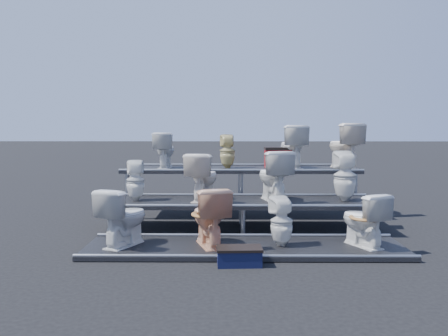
{
  "coord_description": "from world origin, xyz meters",
  "views": [
    {
      "loc": [
        -0.21,
        -7.77,
        1.67
      ],
      "look_at": [
        -0.29,
        0.1,
        0.97
      ],
      "focal_mm": 40.0,
      "sensor_mm": 36.0,
      "label": 1
    }
  ],
  "objects_px": {
    "toilet_4": "(135,181)",
    "step_stool": "(239,257)",
    "toilet_8": "(165,150)",
    "toilet_1": "(209,216)",
    "toilet_7": "(345,176)",
    "toilet_5": "(203,177)",
    "red_crate": "(278,159)",
    "toilet_11": "(344,146)",
    "toilet_6": "(274,176)",
    "toilet_0": "(123,217)",
    "toilet_9": "(227,151)",
    "toilet_3": "(363,219)",
    "toilet_10": "(292,147)",
    "toilet_2": "(282,221)"
  },
  "relations": [
    {
      "from": "toilet_1",
      "to": "toilet_5",
      "type": "bearing_deg",
      "value": -99.66
    },
    {
      "from": "toilet_9",
      "to": "toilet_6",
      "type": "bearing_deg",
      "value": 113.57
    },
    {
      "from": "toilet_0",
      "to": "toilet_6",
      "type": "xyz_separation_m",
      "value": [
        2.09,
        1.3,
        0.41
      ]
    },
    {
      "from": "toilet_6",
      "to": "red_crate",
      "type": "bearing_deg",
      "value": -111.73
    },
    {
      "from": "toilet_9",
      "to": "toilet_5",
      "type": "bearing_deg",
      "value": 67.95
    },
    {
      "from": "toilet_0",
      "to": "toilet_8",
      "type": "bearing_deg",
      "value": -70.09
    },
    {
      "from": "toilet_7",
      "to": "toilet_6",
      "type": "bearing_deg",
      "value": -2.56
    },
    {
      "from": "toilet_5",
      "to": "step_stool",
      "type": "height_order",
      "value": "toilet_5"
    },
    {
      "from": "toilet_1",
      "to": "toilet_2",
      "type": "relative_size",
      "value": 1.2
    },
    {
      "from": "toilet_10",
      "to": "toilet_0",
      "type": "bearing_deg",
      "value": 38.64
    },
    {
      "from": "toilet_11",
      "to": "red_crate",
      "type": "xyz_separation_m",
      "value": [
        -1.19,
        0.08,
        -0.24
      ]
    },
    {
      "from": "toilet_3",
      "to": "toilet_10",
      "type": "distance_m",
      "value": 2.8
    },
    {
      "from": "toilet_5",
      "to": "toilet_7",
      "type": "height_order",
      "value": "toilet_7"
    },
    {
      "from": "toilet_7",
      "to": "toilet_11",
      "type": "distance_m",
      "value": 1.39
    },
    {
      "from": "toilet_5",
      "to": "toilet_4",
      "type": "bearing_deg",
      "value": 13.28
    },
    {
      "from": "toilet_8",
      "to": "toilet_9",
      "type": "distance_m",
      "value": 1.15
    },
    {
      "from": "toilet_7",
      "to": "toilet_2",
      "type": "bearing_deg",
      "value": 46.56
    },
    {
      "from": "toilet_4",
      "to": "toilet_8",
      "type": "height_order",
      "value": "toilet_8"
    },
    {
      "from": "toilet_0",
      "to": "toilet_8",
      "type": "relative_size",
      "value": 1.18
    },
    {
      "from": "toilet_11",
      "to": "toilet_0",
      "type": "bearing_deg",
      "value": 22.23
    },
    {
      "from": "toilet_5",
      "to": "red_crate",
      "type": "xyz_separation_m",
      "value": [
        1.31,
        1.38,
        0.19
      ]
    },
    {
      "from": "toilet_11",
      "to": "toilet_10",
      "type": "bearing_deg",
      "value": -14.51
    },
    {
      "from": "toilet_0",
      "to": "toilet_10",
      "type": "relative_size",
      "value": 0.98
    },
    {
      "from": "toilet_9",
      "to": "toilet_11",
      "type": "height_order",
      "value": "toilet_11"
    },
    {
      "from": "toilet_1",
      "to": "toilet_8",
      "type": "relative_size",
      "value": 1.21
    },
    {
      "from": "toilet_6",
      "to": "toilet_7",
      "type": "height_order",
      "value": "toilet_6"
    },
    {
      "from": "toilet_4",
      "to": "step_stool",
      "type": "relative_size",
      "value": 1.23
    },
    {
      "from": "toilet_0",
      "to": "toilet_10",
      "type": "xyz_separation_m",
      "value": [
        2.54,
        2.6,
        0.81
      ]
    },
    {
      "from": "toilet_8",
      "to": "toilet_11",
      "type": "xyz_separation_m",
      "value": [
        3.27,
        0.0,
        0.08
      ]
    },
    {
      "from": "toilet_1",
      "to": "toilet_7",
      "type": "xyz_separation_m",
      "value": [
        2.08,
        1.3,
        0.4
      ]
    },
    {
      "from": "step_stool",
      "to": "toilet_3",
      "type": "bearing_deg",
      "value": 19.86
    },
    {
      "from": "toilet_5",
      "to": "toilet_6",
      "type": "relative_size",
      "value": 0.95
    },
    {
      "from": "toilet_7",
      "to": "red_crate",
      "type": "xyz_separation_m",
      "value": [
        -0.92,
        1.38,
        0.17
      ]
    },
    {
      "from": "toilet_8",
      "to": "step_stool",
      "type": "bearing_deg",
      "value": 112.77
    },
    {
      "from": "toilet_6",
      "to": "toilet_8",
      "type": "xyz_separation_m",
      "value": [
        -1.87,
        1.3,
        0.33
      ]
    },
    {
      "from": "toilet_4",
      "to": "toilet_3",
      "type": "bearing_deg",
      "value": 148.02
    },
    {
      "from": "toilet_3",
      "to": "toilet_7",
      "type": "distance_m",
      "value": 1.37
    },
    {
      "from": "toilet_1",
      "to": "toilet_3",
      "type": "distance_m",
      "value": 2.03
    },
    {
      "from": "toilet_1",
      "to": "toilet_11",
      "type": "distance_m",
      "value": 3.6
    },
    {
      "from": "toilet_6",
      "to": "toilet_7",
      "type": "xyz_separation_m",
      "value": [
        1.12,
        0.0,
        -0.01
      ]
    },
    {
      "from": "toilet_8",
      "to": "toilet_9",
      "type": "relative_size",
      "value": 1.06
    },
    {
      "from": "toilet_7",
      "to": "toilet_10",
      "type": "height_order",
      "value": "toilet_10"
    },
    {
      "from": "toilet_3",
      "to": "toilet_9",
      "type": "relative_size",
      "value": 1.16
    },
    {
      "from": "toilet_9",
      "to": "toilet_0",
      "type": "bearing_deg",
      "value": 56.7
    },
    {
      "from": "toilet_0",
      "to": "toilet_5",
      "type": "relative_size",
      "value": 1.02
    },
    {
      "from": "toilet_8",
      "to": "toilet_11",
      "type": "distance_m",
      "value": 3.27
    },
    {
      "from": "toilet_6",
      "to": "toilet_8",
      "type": "distance_m",
      "value": 2.3
    },
    {
      "from": "toilet_6",
      "to": "toilet_11",
      "type": "xyz_separation_m",
      "value": [
        1.39,
        1.3,
        0.41
      ]
    },
    {
      "from": "toilet_10",
      "to": "red_crate",
      "type": "relative_size",
      "value": 1.7
    },
    {
      "from": "toilet_7",
      "to": "step_stool",
      "type": "bearing_deg",
      "value": 47.09
    }
  ]
}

